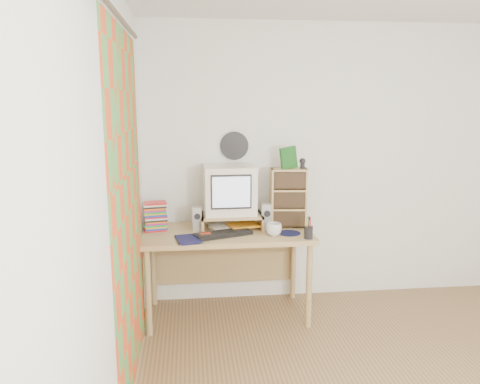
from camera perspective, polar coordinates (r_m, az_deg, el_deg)
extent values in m
plane|color=white|center=(4.38, 11.52, 3.35)|extent=(3.50, 0.00, 3.50)
plane|color=white|center=(2.48, -15.81, -2.75)|extent=(0.00, 3.50, 3.50)
plane|color=#D8461E|center=(2.96, -13.45, -2.39)|extent=(0.00, 2.20, 2.20)
cylinder|color=black|center=(4.15, -0.69, 5.65)|extent=(0.25, 0.02, 0.25)
cube|color=tan|center=(3.93, -1.62, -5.08)|extent=(1.40, 0.70, 0.04)
cube|color=tan|center=(4.35, -1.96, -8.36)|extent=(1.33, 0.02, 0.41)
cylinder|color=tan|center=(3.78, -11.14, -11.98)|extent=(0.05, 0.05, 0.71)
cylinder|color=tan|center=(3.88, 8.41, -11.25)|extent=(0.05, 0.05, 0.71)
cylinder|color=tan|center=(4.32, -10.51, -8.96)|extent=(0.05, 0.05, 0.71)
cylinder|color=tan|center=(4.41, 6.50, -8.43)|extent=(0.05, 0.05, 0.71)
cube|color=tan|center=(3.99, -4.62, -3.65)|extent=(0.02, 0.30, 0.12)
cube|color=tan|center=(4.04, 2.51, -3.46)|extent=(0.02, 0.30, 0.12)
cube|color=tan|center=(3.99, -1.04, -2.87)|extent=(0.52, 0.30, 0.02)
cube|color=white|center=(4.00, -1.29, 0.29)|extent=(0.44, 0.44, 0.41)
cube|color=#ADADB1|center=(3.93, -5.23, -3.28)|extent=(0.08, 0.08, 0.20)
cube|color=#ADADB1|center=(3.98, 3.22, -2.96)|extent=(0.09, 0.09, 0.22)
cube|color=black|center=(3.79, -2.05, -5.13)|extent=(0.49, 0.30, 0.03)
cube|color=tan|center=(4.02, 5.94, -0.73)|extent=(0.32, 0.19, 0.51)
imported|color=silver|center=(3.79, 4.13, -4.57)|extent=(0.14, 0.14, 0.10)
imported|color=#10113D|center=(3.67, -7.69, -5.68)|extent=(0.24, 0.20, 0.04)
cylinder|color=#111036|center=(3.88, 6.00, -5.01)|extent=(0.20, 0.20, 0.00)
cube|color=#A82912|center=(3.74, -4.21, -5.30)|extent=(0.08, 0.06, 0.04)
cube|color=#18551A|center=(3.95, 5.93, 4.16)|extent=(0.15, 0.07, 0.19)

